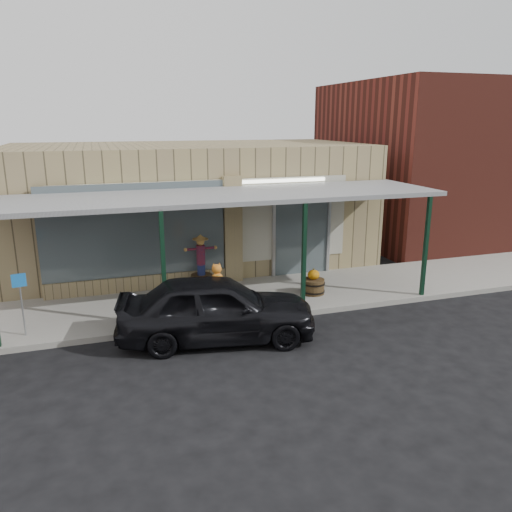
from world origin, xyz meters
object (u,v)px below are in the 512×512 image
object	(u,v)px
barrel_pumpkin	(313,285)
handicap_sign	(21,296)
parked_sedan	(217,308)
barrel_scarecrow	(201,270)

from	to	relation	value
barrel_pumpkin	handicap_sign	distance (m)	7.63
barrel_pumpkin	handicap_sign	world-z (taller)	handicap_sign
barrel_pumpkin	parked_sedan	size ratio (longest dim) A/B	0.16
handicap_sign	barrel_scarecrow	bearing A→B (deg)	12.21
parked_sedan	barrel_scarecrow	bearing A→B (deg)	4.08
handicap_sign	parked_sedan	distance (m)	4.47
barrel_pumpkin	parked_sedan	world-z (taller)	parked_sedan
barrel_scarecrow	handicap_sign	distance (m)	5.06
barrel_scarecrow	handicap_sign	xyz separation A→B (m)	(-4.61, -2.05, 0.41)
handicap_sign	parked_sedan	world-z (taller)	handicap_sign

